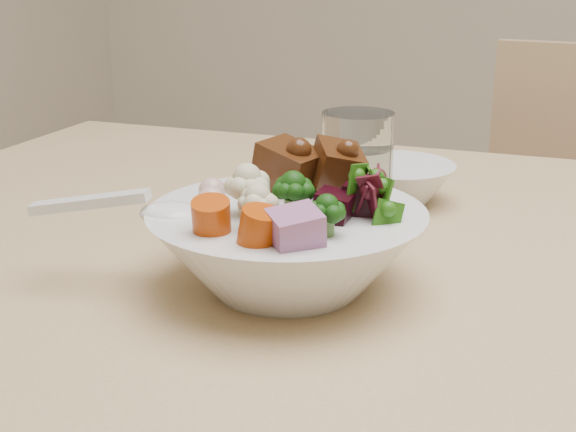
{
  "coord_description": "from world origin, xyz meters",
  "views": [
    {
      "loc": [
        -0.22,
        -0.79,
        1.03
      ],
      "look_at": [
        -0.43,
        -0.17,
        0.81
      ],
      "focal_mm": 50.0,
      "sensor_mm": 36.0,
      "label": 1
    }
  ],
  "objects": [
    {
      "name": "soup_spoon",
      "position": [
        -0.54,
        -0.21,
        0.82
      ],
      "size": [
        0.16,
        0.06,
        0.03
      ],
      "rotation": [
        0.0,
        0.0,
        0.19
      ],
      "color": "silver",
      "rests_on": "food_bowl"
    },
    {
      "name": "food_bowl",
      "position": [
        -0.42,
        -0.17,
        0.79
      ],
      "size": [
        0.24,
        0.24,
        0.13
      ],
      "color": "silver",
      "rests_on": "dining_table"
    },
    {
      "name": "side_bowl",
      "position": [
        -0.39,
        0.11,
        0.77
      ],
      "size": [
        0.14,
        0.14,
        0.05
      ],
      "primitive_type": null,
      "color": "silver",
      "rests_on": "dining_table"
    },
    {
      "name": "dining_table",
      "position": [
        -0.21,
        -0.06,
        0.67
      ],
      "size": [
        1.61,
        0.93,
        0.75
      ],
      "rotation": [
        0.0,
        0.0,
        -0.02
      ],
      "color": "tan",
      "rests_on": "ground"
    },
    {
      "name": "water_glass",
      "position": [
        -0.41,
        -0.01,
        0.81
      ],
      "size": [
        0.07,
        0.07,
        0.13
      ],
      "color": "silver",
      "rests_on": "dining_table"
    }
  ]
}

